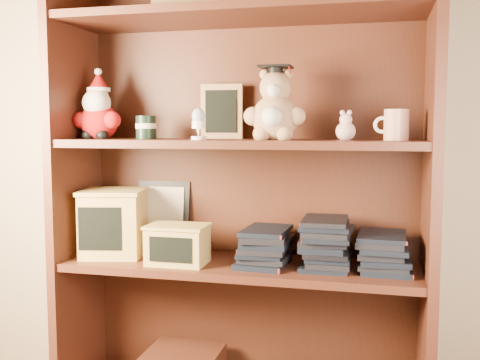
% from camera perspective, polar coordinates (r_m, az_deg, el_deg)
% --- Properties ---
extents(bookcase, '(1.20, 0.35, 1.60)m').
position_cam_1_polar(bookcase, '(1.86, 0.29, -1.12)').
color(bookcase, '#492115').
rests_on(bookcase, ground).
extents(shelf_lower, '(1.14, 0.33, 0.02)m').
position_cam_1_polar(shelf_lower, '(1.85, 0.00, -8.74)').
color(shelf_lower, '#492115').
rests_on(shelf_lower, ground).
extents(shelf_upper, '(1.14, 0.33, 0.02)m').
position_cam_1_polar(shelf_upper, '(1.79, 0.00, 3.74)').
color(shelf_upper, '#492115').
rests_on(shelf_upper, ground).
extents(santa_plush, '(0.17, 0.13, 0.25)m').
position_cam_1_polar(santa_plush, '(1.96, -14.21, 6.69)').
color(santa_plush, '#A50F0F').
rests_on(santa_plush, shelf_upper).
extents(teachers_tin, '(0.07, 0.07, 0.08)m').
position_cam_1_polar(teachers_tin, '(1.90, -9.53, 5.32)').
color(teachers_tin, black).
rests_on(teachers_tin, shelf_upper).
extents(chalkboard_plaque, '(0.14, 0.08, 0.18)m').
position_cam_1_polar(chalkboard_plaque, '(1.93, -1.86, 6.88)').
color(chalkboard_plaque, '#9E7547').
rests_on(chalkboard_plaque, shelf_upper).
extents(egg_cup, '(0.05, 0.05, 0.10)m').
position_cam_1_polar(egg_cup, '(1.75, -4.24, 5.83)').
color(egg_cup, white).
rests_on(egg_cup, shelf_upper).
extents(grad_teddy_bear, '(0.19, 0.17, 0.24)m').
position_cam_1_polar(grad_teddy_bear, '(1.76, 3.59, 7.02)').
color(grad_teddy_bear, tan).
rests_on(grad_teddy_bear, shelf_upper).
extents(pink_figurine, '(0.06, 0.06, 0.09)m').
position_cam_1_polar(pink_figurine, '(1.74, 10.69, 5.17)').
color(pink_figurine, beige).
rests_on(pink_figurine, shelf_upper).
extents(teacher_mug, '(0.10, 0.07, 0.09)m').
position_cam_1_polar(teacher_mug, '(1.74, 15.53, 5.42)').
color(teacher_mug, silver).
rests_on(teacher_mug, shelf_upper).
extents(certificate_frame, '(0.20, 0.05, 0.24)m').
position_cam_1_polar(certificate_frame, '(2.05, -7.80, -3.55)').
color(certificate_frame, black).
rests_on(certificate_frame, shelf_lower).
extents(treats_box, '(0.25, 0.25, 0.23)m').
position_cam_1_polar(treats_box, '(1.97, -12.70, -4.19)').
color(treats_box, tan).
rests_on(treats_box, shelf_lower).
extents(pencils_box, '(0.19, 0.14, 0.13)m').
position_cam_1_polar(pencils_box, '(1.83, -6.36, -6.48)').
color(pencils_box, tan).
rests_on(pencils_box, shelf_lower).
extents(book_stack_left, '(0.14, 0.20, 0.11)m').
position_cam_1_polar(book_stack_left, '(1.82, 2.57, -6.79)').
color(book_stack_left, black).
rests_on(book_stack_left, shelf_lower).
extents(book_stack_mid, '(0.14, 0.20, 0.16)m').
position_cam_1_polar(book_stack_mid, '(1.79, 8.80, -6.28)').
color(book_stack_mid, black).
rests_on(book_stack_mid, shelf_lower).
extents(book_stack_right, '(0.14, 0.20, 0.11)m').
position_cam_1_polar(book_stack_right, '(1.78, 14.38, -7.19)').
color(book_stack_right, black).
rests_on(book_stack_right, shelf_lower).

